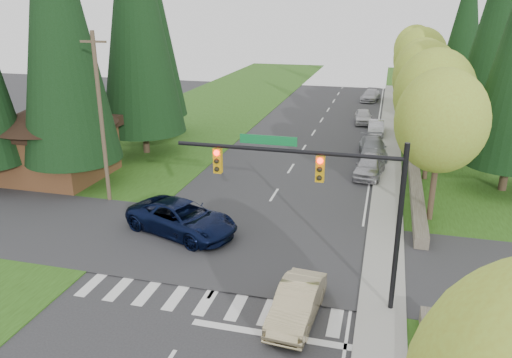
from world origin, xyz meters
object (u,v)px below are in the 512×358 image
at_px(parked_car_e, 371,95).
at_px(parked_car_a, 370,166).
at_px(suv_navy, 182,218).
at_px(parked_car_b, 373,148).
at_px(parked_car_d, 363,116).
at_px(sedan_champagne, 297,303).
at_px(parked_car_c, 376,128).

bearing_deg(parked_car_e, parked_car_a, -79.63).
height_order(suv_navy, parked_car_a, suv_navy).
height_order(parked_car_b, parked_car_d, parked_car_b).
xyz_separation_m(suv_navy, parked_car_e, (7.75, 40.91, -0.17)).
xyz_separation_m(sedan_champagne, parked_car_c, (1.86, 29.73, -0.04)).
xyz_separation_m(parked_car_c, parked_car_e, (-1.25, 17.07, 0.02)).
bearing_deg(parked_car_e, parked_car_c, -77.91).
height_order(suv_navy, parked_car_c, suv_navy).
relative_size(parked_car_d, parked_car_e, 0.87).
bearing_deg(suv_navy, parked_car_d, 4.42).
xyz_separation_m(parked_car_b, parked_car_c, (0.00, 7.13, -0.06)).
bearing_deg(parked_car_e, parked_car_b, -79.14).
height_order(parked_car_c, parked_car_d, parked_car_d).
bearing_deg(parked_car_b, parked_car_e, 86.87).
bearing_deg(parked_car_a, parked_car_d, 100.71).
bearing_deg(parked_car_c, sedan_champagne, -95.41).
relative_size(parked_car_a, parked_car_d, 1.11).
xyz_separation_m(sedan_champagne, parked_car_b, (1.86, 22.60, 0.02)).
bearing_deg(sedan_champagne, suv_navy, 144.63).
bearing_deg(parked_car_d, suv_navy, -110.60).
distance_m(sedan_champagne, parked_car_d, 34.17).
bearing_deg(parked_car_a, sedan_champagne, -90.15).
bearing_deg(parked_car_a, parked_car_e, 98.30).
distance_m(suv_navy, parked_car_c, 25.48).
height_order(sedan_champagne, parked_car_c, sedan_champagne).
height_order(sedan_champagne, parked_car_b, parked_car_b).
bearing_deg(suv_navy, parked_car_b, -8.84).
distance_m(parked_car_a, parked_car_e, 29.09).
bearing_deg(suv_navy, parked_car_e, 8.75).
distance_m(suv_navy, parked_car_a, 14.88).
xyz_separation_m(parked_car_b, parked_car_d, (-1.40, 11.56, -0.03)).
bearing_deg(parked_car_a, parked_car_c, 95.83).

